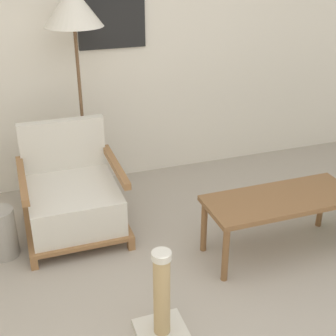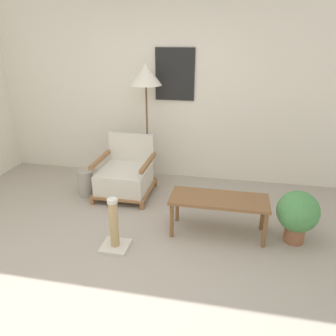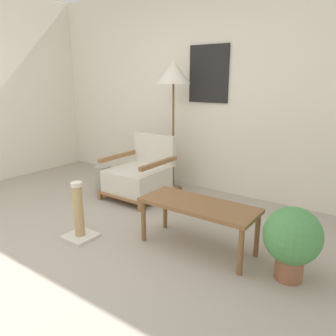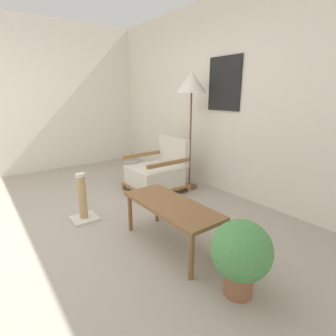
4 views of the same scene
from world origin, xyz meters
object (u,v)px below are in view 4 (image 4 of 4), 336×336
vase (131,173)px  floor_lamp (192,86)px  coffee_table (171,209)px  armchair (157,173)px  potted_plant (241,253)px  scratching_post (83,203)px

vase → floor_lamp: bearing=41.6°
floor_lamp → coffee_table: floor_lamp is taller
floor_lamp → coffee_table: size_ratio=1.64×
armchair → vase: size_ratio=2.17×
potted_plant → coffee_table: bearing=179.9°
scratching_post → vase: bearing=127.0°
coffee_table → scratching_post: size_ratio=1.86×
armchair → potted_plant: armchair is taller
armchair → vase: (-0.52, -0.16, -0.10)m
floor_lamp → vase: 1.65m
vase → scratching_post: (0.81, -1.08, 0.03)m
coffee_table → vase: size_ratio=2.93×
floor_lamp → coffee_table: bearing=-47.6°
armchair → scratching_post: 1.27m
vase → potted_plant: size_ratio=0.62×
floor_lamp → coffee_table: 2.01m
scratching_post → coffee_table: bearing=25.7°
floor_lamp → armchair: bearing=-112.0°
vase → potted_plant: bearing=-12.5°
floor_lamp → vase: floor_lamp is taller
armchair → vase: 0.56m
coffee_table → armchair: bearing=150.3°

